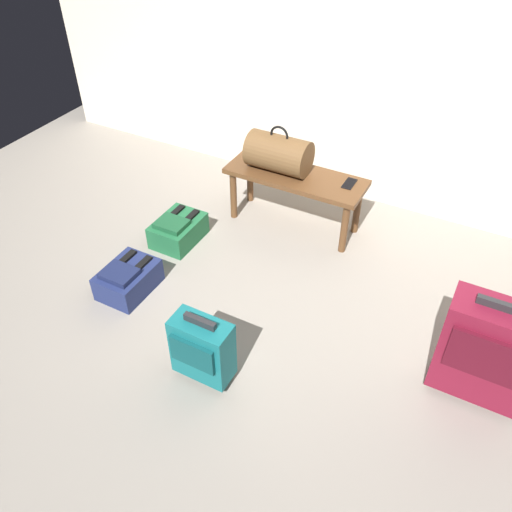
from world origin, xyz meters
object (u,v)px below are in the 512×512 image
object	(u,v)px
backpack_green	(178,230)
suitcase_small_teal	(202,348)
duffel_bag_brown	(279,153)
bench	(295,183)
cell_phone	(349,183)
backpack_navy	(128,279)
suitcase_upright_burgundy	(486,350)

from	to	relation	value
backpack_green	suitcase_small_teal	bearing A→B (deg)	-48.99
duffel_bag_brown	suitcase_small_teal	world-z (taller)	duffel_bag_brown
bench	cell_phone	size ratio (longest dim) A/B	6.94
duffel_bag_brown	suitcase_small_teal	bearing A→B (deg)	-78.45
backpack_green	backpack_navy	bearing A→B (deg)	-88.70
bench	suitcase_small_teal	size ratio (longest dim) A/B	2.17
backpack_navy	backpack_green	bearing A→B (deg)	91.30
cell_phone	backpack_navy	xyz separation A→B (m)	(-1.01, -1.22, -0.34)
backpack_green	duffel_bag_brown	bearing A→B (deg)	48.63
suitcase_upright_burgundy	cell_phone	bearing A→B (deg)	137.83
bench	cell_phone	distance (m)	0.39
cell_phone	backpack_navy	size ratio (longest dim) A/B	0.38
bench	backpack_navy	world-z (taller)	bench
backpack_navy	suitcase_upright_burgundy	bearing A→B (deg)	6.09
duffel_bag_brown	backpack_navy	bearing A→B (deg)	-113.12
bench	suitcase_upright_burgundy	xyz separation A→B (m)	(1.47, -0.93, -0.02)
suitcase_small_teal	backpack_navy	bearing A→B (deg)	155.98
bench	duffel_bag_brown	world-z (taller)	duffel_bag_brown
duffel_bag_brown	suitcase_upright_burgundy	size ratio (longest dim) A/B	0.66
duffel_bag_brown	suitcase_upright_burgundy	distance (m)	1.87
duffel_bag_brown	backpack_green	bearing A→B (deg)	-131.37
suitcase_small_teal	backpack_green	distance (m)	1.25
suitcase_small_teal	duffel_bag_brown	bearing A→B (deg)	101.55
cell_phone	suitcase_upright_burgundy	xyz separation A→B (m)	(1.10, -0.99, -0.09)
cell_phone	backpack_navy	bearing A→B (deg)	-129.69
bench	backpack_green	bearing A→B (deg)	-138.26
cell_phone	suitcase_small_teal	xyz separation A→B (m)	(-0.21, -1.57, -0.20)
cell_phone	suitcase_upright_burgundy	distance (m)	1.48
suitcase_upright_burgundy	backpack_green	xyz separation A→B (m)	(-2.12, 0.36, -0.25)
bench	backpack_navy	xyz separation A→B (m)	(-0.63, -1.16, -0.27)
suitcase_small_teal	backpack_navy	world-z (taller)	suitcase_small_teal
cell_phone	suitcase_upright_burgundy	world-z (taller)	suitcase_upright_burgundy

